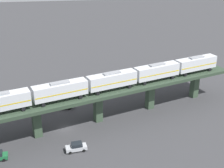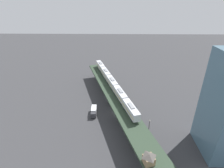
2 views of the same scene
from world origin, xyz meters
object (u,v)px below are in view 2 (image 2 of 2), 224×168
signal_hut (149,159)px  delivery_truck (94,111)px  street_car_green (141,132)px  subway_train (112,82)px  street_lamp (149,126)px  street_car_silver (135,109)px

signal_hut → delivery_truck: signal_hut is taller
street_car_green → subway_train: bearing=-64.6°
subway_train → signal_hut: size_ratio=14.85×
delivery_truck → street_lamp: street_lamp is taller
street_car_green → street_car_silver: (0.68, -15.94, 0.00)m
signal_hut → street_car_green: bearing=-92.8°
street_car_green → delivery_truck: bearing=-31.9°
street_car_green → delivery_truck: (20.34, -12.65, 0.82)m
signal_hut → street_car_silver: size_ratio=0.88×
street_car_silver → signal_hut: bearing=89.4°
street_car_green → street_car_silver: size_ratio=1.00×
subway_train → street_lamp: bearing=120.7°
subway_train → signal_hut: (-10.98, 46.17, -0.74)m
signal_hut → subway_train: bearing=-76.6°
street_car_silver → delivery_truck: (19.65, 3.29, 0.82)m
street_car_green → delivery_truck: size_ratio=0.63×
street_car_green → street_lamp: 4.45m
signal_hut → street_car_silver: signal_hut is taller
signal_hut → delivery_truck: size_ratio=0.56×
street_car_silver → street_lamp: 16.89m
subway_train → street_car_silver: size_ratio=13.14×
subway_train → street_car_green: 29.68m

